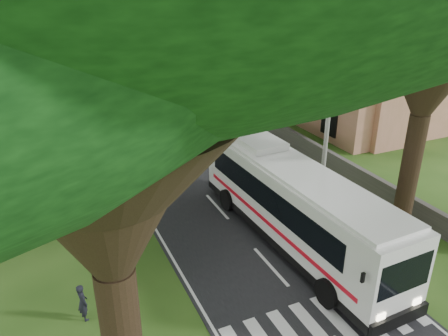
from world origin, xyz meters
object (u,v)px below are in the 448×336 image
at_px(pole_mid, 194,67).
at_px(distant_car_b, 74,68).
at_px(coach_bus, 293,202).
at_px(church, 335,57).
at_px(distant_car_a, 91,97).
at_px(pedestrian, 83,302).
at_px(distant_car_c, 104,58).
at_px(pole_near, 327,134).
at_px(pole_far, 139,40).

distance_m(pole_mid, distant_car_b, 25.03).
relative_size(coach_bus, distant_car_b, 3.68).
bearing_deg(church, distant_car_a, 151.40).
bearing_deg(pedestrian, pole_mid, -45.34).
bearing_deg(pedestrian, distant_car_b, -22.31).
height_order(distant_car_a, distant_car_c, distant_car_a).
xyz_separation_m(coach_bus, distant_car_c, (0.24, 51.58, -1.42)).
distance_m(pole_mid, distant_car_c, 29.44).
xyz_separation_m(pole_near, pole_far, (0.00, 40.00, 0.00)).
xyz_separation_m(pole_near, distant_car_c, (-3.30, 49.04, -3.50)).
height_order(pole_near, pole_far, same).
bearing_deg(distant_car_c, church, 124.82).
height_order(pole_mid, distant_car_c, pole_mid).
relative_size(pole_mid, distant_car_a, 2.09).
xyz_separation_m(church, pole_mid, (-12.36, 4.45, -0.73)).
bearing_deg(distant_car_b, church, -42.92).
xyz_separation_m(pole_near, pedestrian, (-13.50, -3.88, -3.41)).
bearing_deg(distant_car_c, distant_car_b, 59.10).
distance_m(pole_mid, pedestrian, 27.64).
xyz_separation_m(coach_bus, pedestrian, (-9.96, -1.34, -1.32)).
bearing_deg(distant_car_a, pedestrian, 85.02).
bearing_deg(church, distant_car_b, 126.38).
xyz_separation_m(pole_mid, distant_car_b, (-8.15, 23.39, -3.55)).
bearing_deg(pole_far, distant_car_a, -123.02).
height_order(pole_mid, distant_car_b, pole_mid).
height_order(church, pole_mid, church).
distance_m(distant_car_b, distant_car_c, 7.45).
relative_size(church, pedestrian, 15.50).
bearing_deg(pole_mid, coach_bus, -98.93).
bearing_deg(pole_near, church, 51.50).
relative_size(coach_bus, pedestrian, 8.60).
relative_size(pole_near, pole_mid, 1.00).
bearing_deg(church, pole_far, 116.82).
bearing_deg(distant_car_b, coach_bus, -73.57).
distance_m(pole_mid, distant_car_a, 11.51).
height_order(church, coach_bus, church).
height_order(pole_near, distant_car_a, pole_near).
relative_size(church, pole_far, 3.00).
distance_m(pole_mid, coach_bus, 22.91).
xyz_separation_m(church, pedestrian, (-25.86, -19.42, -4.13)).
bearing_deg(pole_mid, distant_car_c, 96.47).
xyz_separation_m(pole_far, coach_bus, (-3.54, -42.54, -2.08)).
relative_size(pole_near, distant_car_a, 2.09).
height_order(pole_near, pedestrian, pole_near).
height_order(pole_mid, coach_bus, pole_mid).
height_order(distant_car_a, distant_car_b, distant_car_a).
distance_m(pole_near, coach_bus, 4.83).
bearing_deg(coach_bus, church, 46.43).
xyz_separation_m(pole_far, distant_car_b, (-8.15, 3.39, -3.55)).
distance_m(coach_bus, pedestrian, 10.14).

